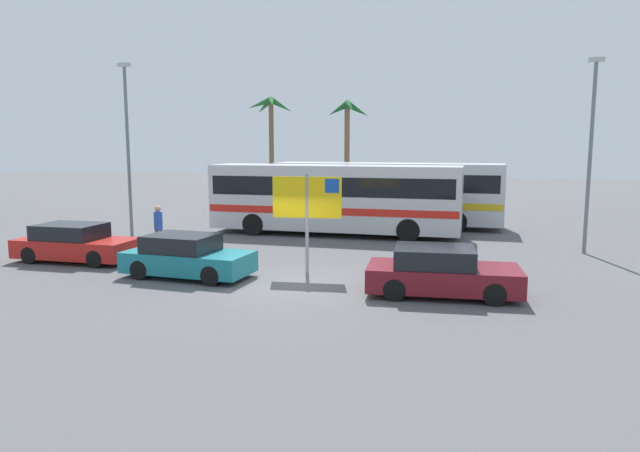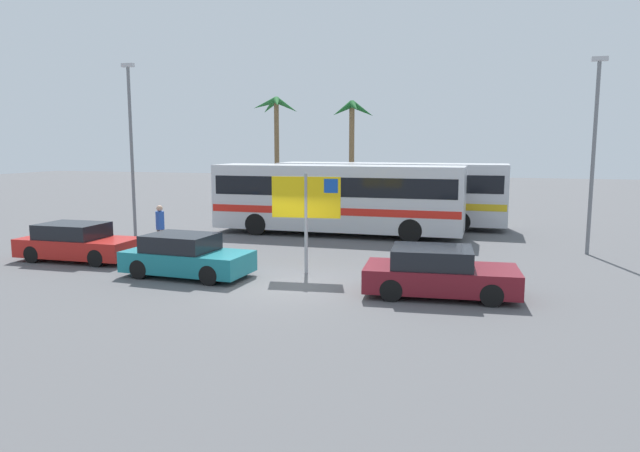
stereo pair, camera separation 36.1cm
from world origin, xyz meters
TOP-DOWN VIEW (x-y plane):
  - ground at (0.00, 0.00)m, footprint 120.00×120.00m
  - bus_front_coach at (-1.03, 9.57)m, footprint 11.30×2.49m
  - bus_rear_coach at (0.83, 13.02)m, footprint 11.30×2.49m
  - ferry_sign at (0.11, 1.60)m, footprint 2.19×0.30m
  - car_maroon at (4.35, 0.03)m, footprint 4.24×2.23m
  - car_red at (-8.40, 1.31)m, footprint 4.22×1.87m
  - car_teal at (-3.42, 0.16)m, footprint 4.03×1.99m
  - pedestrian_crossing_lot at (-6.46, 3.60)m, footprint 0.32×0.32m
  - lamp_post_left_side at (9.22, 7.66)m, footprint 0.56×0.20m
  - lamp_post_right_side at (-9.61, 6.57)m, footprint 0.56×0.20m
  - palm_tree_seaside at (-8.13, 20.77)m, footprint 3.03×3.10m
  - palm_tree_inland at (-2.47, 18.70)m, footprint 2.59×2.82m

SIDE VIEW (x-z plane):
  - ground at x=0.00m, z-range 0.00..0.00m
  - car_teal at x=-3.42m, z-range -0.03..1.30m
  - car_red at x=-8.40m, z-range -0.03..1.30m
  - car_maroon at x=4.35m, z-range -0.03..1.30m
  - pedestrian_crossing_lot at x=-6.46m, z-range 0.17..1.97m
  - bus_front_coach at x=-1.03m, z-range 0.20..3.37m
  - bus_rear_coach at x=0.83m, z-range 0.20..3.37m
  - ferry_sign at x=0.11m, z-range 0.73..3.93m
  - lamp_post_left_side at x=9.22m, z-range 0.33..7.55m
  - lamp_post_right_side at x=-9.61m, z-range 0.33..7.90m
  - palm_tree_inland at x=-2.47m, z-range 1.91..8.64m
  - palm_tree_seaside at x=-8.13m, z-range 2.07..9.31m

